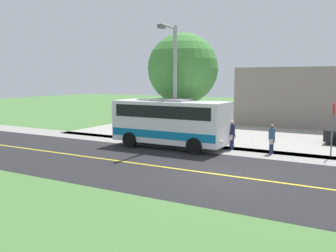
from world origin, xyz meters
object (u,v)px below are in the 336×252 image
stop_sign (333,119)px  tree_curbside (183,69)px  pedestrian_waiting (232,134)px  pedestrian_with_bags (272,138)px  street_light_pole (174,80)px  shuttle_bus_front (171,121)px

stop_sign → tree_curbside: 9.74m
pedestrian_waiting → stop_sign: size_ratio=0.58×
pedestrian_with_bags → street_light_pole: street_light_pole is taller
pedestrian_with_bags → tree_curbside: tree_curbside is taller
pedestrian_with_bags → pedestrian_waiting: pedestrian_waiting is taller
pedestrian_waiting → stop_sign: (-0.55, 5.17, 1.07)m
tree_curbside → pedestrian_with_bags: bearing=72.8°
shuttle_bus_front → pedestrian_waiting: bearing=106.0°
pedestrian_with_bags → stop_sign: bearing=102.9°
stop_sign → shuttle_bus_front: bearing=-79.9°
pedestrian_waiting → street_light_pole: (0.68, -3.40, 3.05)m
pedestrian_with_bags → pedestrian_waiting: (-0.11, -2.27, 0.04)m
stop_sign → tree_curbside: size_ratio=0.41×
stop_sign → pedestrian_waiting: bearing=-83.9°
pedestrian_with_bags → pedestrian_waiting: size_ratio=0.96×
pedestrian_waiting → street_light_pole: street_light_pole is taller
shuttle_bus_front → pedestrian_waiting: 3.62m
shuttle_bus_front → pedestrian_with_bags: size_ratio=4.28×
pedestrian_with_bags → pedestrian_waiting: bearing=-92.7°
shuttle_bus_front → street_light_pole: street_light_pole is taller
shuttle_bus_front → tree_curbside: size_ratio=0.98×
pedestrian_with_bags → stop_sign: (-0.66, 2.90, 1.11)m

